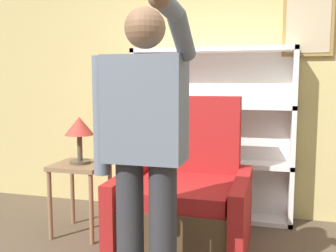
{
  "coord_description": "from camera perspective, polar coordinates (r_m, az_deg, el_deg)",
  "views": [
    {
      "loc": [
        0.42,
        -1.74,
        1.3
      ],
      "look_at": [
        -0.22,
        0.63,
        1.01
      ],
      "focal_mm": 42.0,
      "sensor_mm": 36.0,
      "label": 1
    }
  ],
  "objects": [
    {
      "name": "bookcase",
      "position": [
        3.72,
        4.62,
        -1.31
      ],
      "size": [
        1.5,
        0.28,
        1.59
      ],
      "color": "white",
      "rests_on": "ground_plane"
    },
    {
      "name": "side_table",
      "position": [
        3.39,
        -12.57,
        -7.18
      ],
      "size": [
        0.42,
        0.42,
        0.6
      ],
      "color": "#846647",
      "rests_on": "ground_plane"
    },
    {
      "name": "wall_back",
      "position": [
        3.8,
        9.03,
        8.27
      ],
      "size": [
        8.0,
        0.11,
        2.8
      ],
      "color": "tan",
      "rests_on": "ground_plane"
    },
    {
      "name": "person_standing",
      "position": [
        2.07,
        -3.4,
        -2.87
      ],
      "size": [
        0.56,
        0.78,
        1.67
      ],
      "color": "#2D2D33",
      "rests_on": "ground_plane"
    },
    {
      "name": "table_lamp",
      "position": [
        3.31,
        -12.74,
        -0.49
      ],
      "size": [
        0.24,
        0.24,
        0.39
      ],
      "color": "#4C4233",
      "rests_on": "side_table"
    },
    {
      "name": "armchair",
      "position": [
        3.09,
        2.6,
        -11.01
      ],
      "size": [
        0.96,
        0.93,
        1.16
      ],
      "color": "#4C3823",
      "rests_on": "ground_plane"
    }
  ]
}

